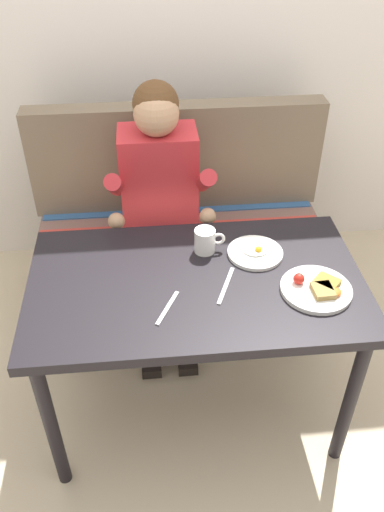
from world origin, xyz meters
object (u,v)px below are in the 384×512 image
Objects in this scene: coffee_mug at (205,240)px; fork at (168,308)px; table at (196,297)px; plate_eggs at (255,252)px; couch at (181,242)px; knife at (226,285)px; plate_breakfast at (317,288)px; person at (160,193)px.

fork is at bearing -118.19° from coffee_mug.
plate_eggs is (0.24, 0.12, 0.09)m from table.
coffee_mug is 0.69× the size of fork.
couch reaches higher than fork.
couch is at bearing 119.71° from knife.
couch is 8.47× the size of fork.
plate_eggs is at bearing 73.62° from knife.
plate_breakfast reaches higher than plate_eggs.
coffee_mug is (0.05, 0.17, 0.13)m from table.
couch reaches higher than table.
fork is at bearing -128.69° from table.
person reaches higher than coffee_mug.
plate_breakfast reaches higher than knife.
knife is at bearing -76.95° from coffee_mug.
plate_eggs is 1.24× the size of fork.
fork is 0.85× the size of knife.
person is (-0.10, -0.17, 0.41)m from couch.
knife is (0.21, 0.09, 0.00)m from fork.
plate_breakfast is at bearing -13.93° from table.
table is at bearing 178.84° from knife.
coffee_mug is 0.59× the size of knife.
plate_eggs is 0.22m from knife.
couch is 5.81× the size of plate_breakfast.
person is 0.67m from knife.
plate_breakfast is 0.52m from fork.
knife is at bearing 50.76° from fork.
person is 0.73m from fork.
person reaches higher than plate_breakfast.
plate_breakfast is (0.41, -0.87, 0.41)m from couch.
plate_eggs is 1.78× the size of coffee_mug.
plate_breakfast is 1.46× the size of fork.
table is 4.84× the size of plate_breakfast.
fork is (-0.52, -0.04, -0.01)m from plate_breakfast.
plate_breakfast is at bearing 30.86° from fork.
plate_eggs is (-0.17, 0.23, -0.00)m from plate_breakfast.
plate_eggs is 0.19m from coffee_mug.
table is at bearing -90.00° from couch.
table is 7.06× the size of fork.
coffee_mug reaches higher than table.
fork is (-0.11, -0.14, 0.08)m from table.
person is at bearing 109.72° from coffee_mug.
table is 5.71× the size of plate_eggs.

